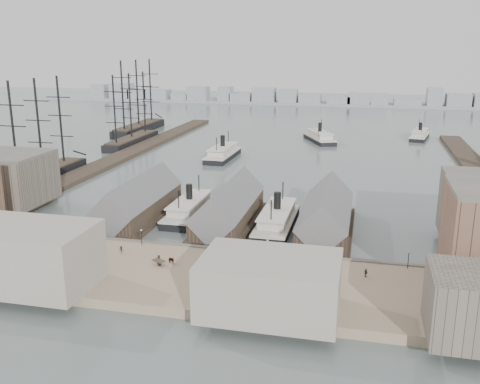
% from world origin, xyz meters
% --- Properties ---
extents(ground, '(900.00, 900.00, 0.00)m').
position_xyz_m(ground, '(0.00, 0.00, 0.00)').
color(ground, '#4F5C5A').
rests_on(ground, ground).
extents(quay, '(180.00, 30.00, 2.00)m').
position_xyz_m(quay, '(0.00, -20.00, 1.00)').
color(quay, '#89745C').
rests_on(quay, ground).
extents(seawall, '(180.00, 1.20, 2.30)m').
position_xyz_m(seawall, '(0.00, -5.20, 1.15)').
color(seawall, '#59544C').
rests_on(seawall, ground).
extents(west_wharf, '(10.00, 220.00, 1.60)m').
position_xyz_m(west_wharf, '(-68.00, 100.00, 0.80)').
color(west_wharf, '#2D231C').
rests_on(west_wharf, ground).
extents(ferry_shed_west, '(14.00, 42.00, 12.60)m').
position_xyz_m(ferry_shed_west, '(-26.00, 16.88, 4.64)').
color(ferry_shed_west, '#2D231C').
rests_on(ferry_shed_west, ground).
extents(ferry_shed_center, '(14.00, 42.00, 12.60)m').
position_xyz_m(ferry_shed_center, '(0.00, 16.88, 4.64)').
color(ferry_shed_center, '#2D231C').
rests_on(ferry_shed_center, ground).
extents(ferry_shed_east, '(14.00, 42.00, 12.60)m').
position_xyz_m(ferry_shed_east, '(26.00, 16.88, 4.64)').
color(ferry_shed_east, '#2D231C').
rests_on(ferry_shed_east, ground).
extents(warehouse_west_back, '(26.00, 20.00, 14.00)m').
position_xyz_m(warehouse_west_back, '(-70.00, 18.00, 9.00)').
color(warehouse_west_back, '#60564C').
rests_on(warehouse_west_back, west_land).
extents(street_bldg_center, '(24.00, 16.00, 10.00)m').
position_xyz_m(street_bldg_center, '(20.00, -32.00, 7.00)').
color(street_bldg_center, gray).
rests_on(street_bldg_center, quay).
extents(street_bldg_west, '(30.00, 16.00, 12.00)m').
position_xyz_m(street_bldg_west, '(-30.00, -32.00, 8.00)').
color(street_bldg_west, gray).
rests_on(street_bldg_west, quay).
extents(lamp_post_far_w, '(0.44, 0.44, 3.92)m').
position_xyz_m(lamp_post_far_w, '(-45.00, -7.00, 4.71)').
color(lamp_post_far_w, black).
rests_on(lamp_post_far_w, quay).
extents(lamp_post_near_w, '(0.44, 0.44, 3.92)m').
position_xyz_m(lamp_post_near_w, '(-15.00, -7.00, 4.71)').
color(lamp_post_near_w, black).
rests_on(lamp_post_near_w, quay).
extents(lamp_post_near_e, '(0.44, 0.44, 3.92)m').
position_xyz_m(lamp_post_near_e, '(15.00, -7.00, 4.71)').
color(lamp_post_near_e, black).
rests_on(lamp_post_near_e, quay).
extents(lamp_post_far_e, '(0.44, 0.44, 3.92)m').
position_xyz_m(lamp_post_far_e, '(45.00, -7.00, 4.71)').
color(lamp_post_far_e, black).
rests_on(lamp_post_far_e, quay).
extents(far_shore, '(500.00, 40.00, 15.72)m').
position_xyz_m(far_shore, '(-2.07, 334.14, 3.91)').
color(far_shore, gray).
rests_on(far_shore, ground).
extents(ferry_docked_west, '(8.42, 28.08, 10.03)m').
position_xyz_m(ferry_docked_west, '(-13.00, 22.39, 2.35)').
color(ferry_docked_west, black).
rests_on(ferry_docked_west, ground).
extents(ferry_docked_east, '(8.80, 29.35, 10.48)m').
position_xyz_m(ferry_docked_east, '(13.00, 18.05, 2.46)').
color(ferry_docked_east, black).
rests_on(ferry_docked_east, ground).
extents(ferry_open_near, '(9.74, 30.30, 10.75)m').
position_xyz_m(ferry_open_near, '(-24.89, 103.01, 2.52)').
color(ferry_open_near, black).
rests_on(ferry_open_near, ground).
extents(ferry_open_mid, '(19.54, 29.91, 10.31)m').
position_xyz_m(ferry_open_mid, '(12.15, 155.17, 2.42)').
color(ferry_open_mid, black).
rests_on(ferry_open_mid, ground).
extents(ferry_open_far, '(12.68, 26.61, 9.14)m').
position_xyz_m(ferry_open_far, '(62.52, 175.85, 2.14)').
color(ferry_open_far, black).
rests_on(ferry_open_far, ground).
extents(sailing_ship_near, '(8.88, 61.16, 36.50)m').
position_xyz_m(sailing_ship_near, '(-78.64, 44.07, 2.68)').
color(sailing_ship_near, black).
rests_on(sailing_ship_near, ground).
extents(sailing_ship_mid, '(8.42, 48.67, 34.63)m').
position_xyz_m(sailing_ship_mid, '(-77.76, 126.25, 2.48)').
color(sailing_ship_mid, black).
rests_on(sailing_ship_mid, ground).
extents(sailing_ship_far, '(9.71, 53.93, 39.91)m').
position_xyz_m(sailing_ship_far, '(-90.57, 164.10, 2.88)').
color(sailing_ship_far, black).
rests_on(sailing_ship_far, ground).
extents(tram, '(3.65, 10.01, 3.48)m').
position_xyz_m(tram, '(52.49, -14.32, 3.78)').
color(tram, black).
rests_on(tram, quay).
extents(horse_cart_left, '(4.88, 3.15, 1.74)m').
position_xyz_m(horse_cart_left, '(-37.60, -17.02, 2.86)').
color(horse_cart_left, black).
rests_on(horse_cart_left, quay).
extents(horse_cart_center, '(4.86, 3.35, 1.64)m').
position_xyz_m(horse_cart_center, '(-5.00, -16.45, 2.83)').
color(horse_cart_center, black).
rests_on(horse_cart_center, quay).
extents(horse_cart_right, '(4.66, 1.74, 1.72)m').
position_xyz_m(horse_cart_right, '(23.67, -21.31, 2.86)').
color(horse_cart_right, black).
rests_on(horse_cart_right, quay).
extents(pedestrian_0, '(0.59, 0.74, 1.82)m').
position_xyz_m(pedestrian_0, '(-43.42, -12.97, 2.91)').
color(pedestrian_0, black).
rests_on(pedestrian_0, quay).
extents(pedestrian_2, '(1.24, 1.00, 1.68)m').
position_xyz_m(pedestrian_2, '(-17.43, -12.92, 2.84)').
color(pedestrian_2, black).
rests_on(pedestrian_2, quay).
extents(pedestrian_3, '(0.98, 1.10, 1.79)m').
position_xyz_m(pedestrian_3, '(-20.55, -22.65, 2.89)').
color(pedestrian_3, black).
rests_on(pedestrian_3, quay).
extents(pedestrian_4, '(0.90, 1.04, 1.80)m').
position_xyz_m(pedestrian_4, '(-7.04, -16.18, 2.90)').
color(pedestrian_4, black).
rests_on(pedestrian_4, quay).
extents(pedestrian_5, '(0.71, 0.70, 1.58)m').
position_xyz_m(pedestrian_5, '(6.07, -17.49, 2.79)').
color(pedestrian_5, black).
rests_on(pedestrian_5, quay).
extents(pedestrian_6, '(0.85, 0.72, 1.58)m').
position_xyz_m(pedestrian_6, '(14.89, -10.85, 2.79)').
color(pedestrian_6, black).
rests_on(pedestrian_6, quay).
extents(pedestrian_7, '(1.12, 1.33, 1.78)m').
position_xyz_m(pedestrian_7, '(28.30, -20.80, 2.89)').
color(pedestrian_7, black).
rests_on(pedestrian_7, quay).
extents(pedestrian_8, '(1.08, 1.05, 1.82)m').
position_xyz_m(pedestrian_8, '(36.44, -13.41, 2.91)').
color(pedestrian_8, black).
rests_on(pedestrian_8, quay).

